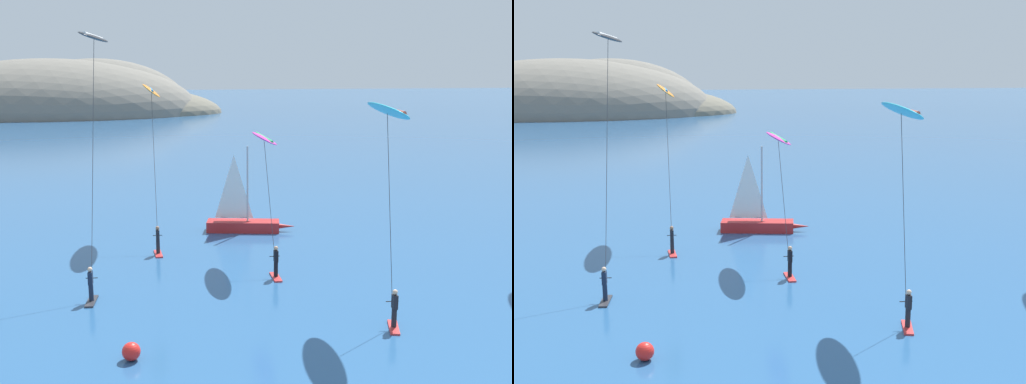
% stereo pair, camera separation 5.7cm
% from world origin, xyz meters
% --- Properties ---
extents(headland_island, '(74.38, 39.84, 25.48)m').
position_xyz_m(headland_island, '(-26.14, 143.68, 0.00)').
color(headland_island, slate).
rests_on(headland_island, ground).
extents(sailboat_near, '(5.97, 2.37, 5.70)m').
position_xyz_m(sailboat_near, '(-2.65, 30.44, 0.64)').
color(sailboat_near, '#B22323').
rests_on(sailboat_near, ground).
extents(kitesurfer_orange, '(1.22, 8.59, 9.78)m').
position_xyz_m(kitesurfer_orange, '(-8.73, 30.69, 8.60)').
color(kitesurfer_orange, red).
rests_on(kitesurfer_orange, ground).
extents(kitesurfer_cyan, '(1.75, 5.44, 9.38)m').
position_xyz_m(kitesurfer_cyan, '(0.87, 15.28, 8.23)').
color(kitesurfer_cyan, red).
rests_on(kitesurfer_cyan, ground).
extents(kitesurfer_magenta, '(1.22, 6.76, 7.24)m').
position_xyz_m(kitesurfer_magenta, '(-2.78, 23.82, 6.29)').
color(kitesurfer_magenta, red).
rests_on(kitesurfer_magenta, ground).
extents(kitesurfer_black, '(1.72, 8.62, 12.54)m').
position_xyz_m(kitesurfer_black, '(-11.67, 23.06, 11.34)').
color(kitesurfer_black, '#2D2D33').
rests_on(kitesurfer_black, ground).
extents(marker_buoy, '(0.70, 0.70, 0.70)m').
position_xyz_m(marker_buoy, '(-10.11, 12.25, 0.35)').
color(marker_buoy, red).
rests_on(marker_buoy, ground).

